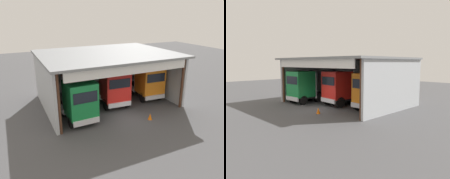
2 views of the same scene
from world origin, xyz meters
The scene contains 8 objects.
ground_plane centered at (0.00, 0.00, 0.00)m, with size 80.00×80.00×0.00m, color #4C4C4F.
workshop_shed centered at (0.00, 5.56, 3.53)m, with size 12.85×10.16×5.13m.
truck_green_yard_outside centered at (-3.93, 1.48, 1.90)m, with size 2.59×5.03×3.64m.
truck_red_right_bay centered at (0.16, 3.25, 1.95)m, with size 2.66×4.57×3.75m.
truck_orange_center_bay centered at (4.31, 3.53, 1.87)m, with size 2.61×5.39×3.62m.
oil_drum centered at (2.06, 8.54, 0.43)m, with size 0.58×0.58×0.85m, color #194CB2.
tool_cart centered at (2.44, 7.48, 0.50)m, with size 0.90×0.60×1.00m, color black.
traffic_cone centered at (1.68, -0.81, 0.28)m, with size 0.36×0.36×0.56m, color orange.
Camera 2 is at (17.00, -13.22, 4.59)m, focal length 35.44 mm.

